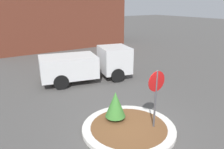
{
  "coord_description": "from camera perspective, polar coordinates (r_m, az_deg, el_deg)",
  "views": [
    {
      "loc": [
        -4.55,
        -5.78,
        4.68
      ],
      "look_at": [
        1.02,
        2.72,
        1.32
      ],
      "focal_mm": 35.0,
      "sensor_mm": 36.0,
      "label": 1
    }
  ],
  "objects": [
    {
      "name": "traffic_island",
      "position": [
        8.68,
        4.36,
        -13.78
      ],
      "size": [
        3.58,
        3.58,
        0.15
      ],
      "color": "silver",
      "rests_on": "ground_plane"
    },
    {
      "name": "island_shrub",
      "position": [
        8.76,
        0.89,
        -7.79
      ],
      "size": [
        0.82,
        0.82,
        1.19
      ],
      "color": "brown",
      "rests_on": "traffic_island"
    },
    {
      "name": "stop_sign",
      "position": [
        8.08,
        11.43,
        -3.9
      ],
      "size": [
        0.76,
        0.07,
        2.39
      ],
      "color": "#4C4C51",
      "rests_on": "ground_plane"
    },
    {
      "name": "storefront_building",
      "position": [
        25.46,
        -14.14,
        14.48
      ],
      "size": [
        13.88,
        6.07,
        6.42
      ],
      "color": "brown",
      "rests_on": "ground_plane"
    },
    {
      "name": "ground_plane",
      "position": [
        8.72,
        4.35,
        -14.21
      ],
      "size": [
        120.0,
        120.0,
        0.0
      ],
      "primitive_type": "plane",
      "color": "#514F4C"
    },
    {
      "name": "utility_truck",
      "position": [
        13.59,
        -6.46,
        2.75
      ],
      "size": [
        5.82,
        3.23,
        2.01
      ],
      "rotation": [
        0.0,
        0.0,
        -0.22
      ],
      "color": "silver",
      "rests_on": "ground_plane"
    }
  ]
}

